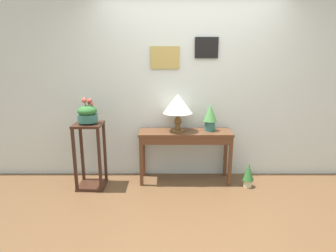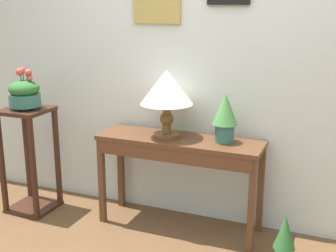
{
  "view_description": "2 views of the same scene",
  "coord_description": "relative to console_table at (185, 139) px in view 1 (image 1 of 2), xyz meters",
  "views": [
    {
      "loc": [
        -0.31,
        -2.64,
        1.75
      ],
      "look_at": [
        -0.3,
        1.18,
        0.78
      ],
      "focal_mm": 30.51,
      "sensor_mm": 36.0,
      "label": 1
    },
    {
      "loc": [
        1.09,
        -1.95,
        1.71
      ],
      "look_at": [
        -0.21,
        1.21,
        0.78
      ],
      "focal_mm": 48.64,
      "sensor_mm": 36.0,
      "label": 2
    }
  ],
  "objects": [
    {
      "name": "ground_plane",
      "position": [
        0.08,
        -1.08,
        -0.63
      ],
      "size": [
        12.0,
        12.0,
        0.01
      ],
      "primitive_type": "cube",
      "color": "brown"
    },
    {
      "name": "pedestal_stand_left",
      "position": [
        -1.27,
        -0.16,
        -0.18
      ],
      "size": [
        0.36,
        0.36,
        0.88
      ],
      "color": "#381E14",
      "rests_on": "ground"
    },
    {
      "name": "table_lamp",
      "position": [
        -0.11,
        0.02,
        0.47
      ],
      "size": [
        0.4,
        0.4,
        0.51
      ],
      "color": "brown",
      "rests_on": "console_table"
    },
    {
      "name": "potted_plant_floor",
      "position": [
        0.84,
        -0.18,
        -0.44
      ],
      "size": [
        0.15,
        0.15,
        0.34
      ],
      "color": "beige",
      "rests_on": "ground"
    },
    {
      "name": "planter_bowl_wide",
      "position": [
        -1.27,
        -0.16,
        0.39
      ],
      "size": [
        0.25,
        0.25,
        0.33
      ],
      "color": "#2D665B",
      "rests_on": "pedestal_stand_left"
    },
    {
      "name": "console_table",
      "position": [
        0.0,
        0.0,
        0.0
      ],
      "size": [
        1.26,
        0.38,
        0.73
      ],
      "color": "#56331E",
      "rests_on": "ground"
    },
    {
      "name": "back_wall_with_art",
      "position": [
        0.08,
        0.3,
        0.78
      ],
      "size": [
        9.0,
        0.13,
        2.8
      ],
      "color": "silver",
      "rests_on": "ground"
    },
    {
      "name": "potted_plant_on_console",
      "position": [
        0.33,
        0.06,
        0.31
      ],
      "size": [
        0.18,
        0.18,
        0.36
      ],
      "color": "#2D665B",
      "rests_on": "console_table"
    }
  ]
}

